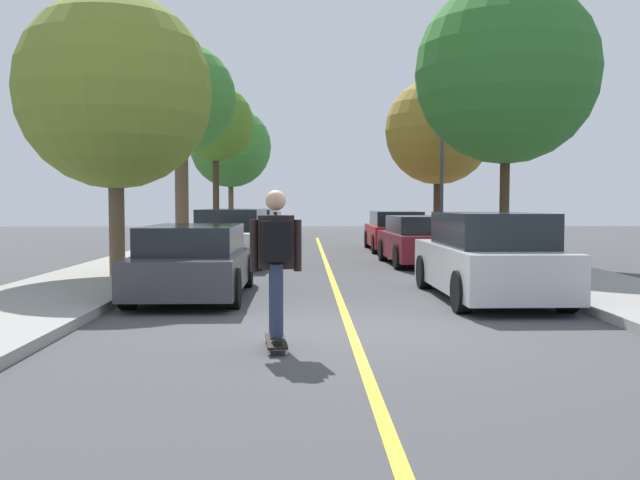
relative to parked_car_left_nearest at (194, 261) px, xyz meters
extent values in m
plane|color=#424244|center=(2.53, -3.24, -0.63)|extent=(80.00, 80.00, 0.00)
cube|color=gold|center=(2.53, 0.76, -0.63)|extent=(0.12, 39.20, 0.01)
cube|color=#38383D|center=(0.00, 0.02, -0.15)|extent=(1.76, 4.18, 0.61)
cube|color=black|center=(0.00, -0.04, 0.39)|extent=(1.55, 2.69, 0.47)
cylinder|color=black|center=(0.82, -1.36, -0.31)|extent=(0.22, 0.64, 0.64)
cylinder|color=black|center=(-0.80, -1.37, -0.31)|extent=(0.22, 0.64, 0.64)
cylinder|color=black|center=(0.80, 1.40, -0.31)|extent=(0.22, 0.64, 0.64)
cylinder|color=black|center=(-0.82, 1.39, -0.31)|extent=(0.22, 0.64, 0.64)
cube|color=white|center=(0.00, 6.49, -0.08)|extent=(1.92, 4.68, 0.74)
cube|color=black|center=(0.01, 6.66, 0.57)|extent=(1.66, 3.05, 0.56)
cylinder|color=black|center=(0.79, 4.85, -0.31)|extent=(0.24, 0.65, 0.64)
cylinder|color=black|center=(-0.88, 4.89, -0.31)|extent=(0.24, 0.65, 0.64)
cylinder|color=black|center=(0.88, 8.08, -0.31)|extent=(0.24, 0.65, 0.64)
cylinder|color=black|center=(-0.79, 8.13, -0.31)|extent=(0.24, 0.65, 0.64)
cube|color=white|center=(0.00, 12.85, -0.09)|extent=(1.73, 4.08, 0.72)
cube|color=black|center=(0.00, 13.03, 0.53)|extent=(1.51, 2.73, 0.52)
cylinder|color=black|center=(0.78, 11.52, -0.31)|extent=(0.22, 0.64, 0.64)
cylinder|color=black|center=(-0.80, 11.52, -0.31)|extent=(0.22, 0.64, 0.64)
cylinder|color=black|center=(0.80, 14.18, -0.31)|extent=(0.22, 0.64, 0.64)
cylinder|color=black|center=(-0.79, 14.19, -0.31)|extent=(0.22, 0.64, 0.64)
cube|color=maroon|center=(0.00, 19.49, -0.13)|extent=(1.93, 4.56, 0.63)
cube|color=black|center=(0.00, 19.57, 0.40)|extent=(1.66, 2.76, 0.45)
cylinder|color=black|center=(0.78, 17.91, -0.31)|extent=(0.24, 0.65, 0.64)
cylinder|color=black|center=(-0.88, 17.96, -0.31)|extent=(0.24, 0.65, 0.64)
cylinder|color=black|center=(0.88, 21.01, -0.31)|extent=(0.24, 0.65, 0.64)
cylinder|color=black|center=(-0.78, 21.07, -0.31)|extent=(0.24, 0.65, 0.64)
cube|color=#B7B7BC|center=(5.06, -0.35, -0.08)|extent=(1.77, 4.43, 0.74)
cube|color=black|center=(5.06, -0.56, 0.57)|extent=(1.54, 2.56, 0.57)
cylinder|color=black|center=(4.24, 1.14, -0.31)|extent=(0.23, 0.64, 0.64)
cylinder|color=black|center=(5.83, 1.16, -0.31)|extent=(0.23, 0.64, 0.64)
cylinder|color=black|center=(4.28, -1.87, -0.31)|extent=(0.23, 0.64, 0.64)
cylinder|color=black|center=(5.87, -1.85, -0.31)|extent=(0.23, 0.64, 0.64)
cube|color=maroon|center=(5.06, 6.26, -0.12)|extent=(1.94, 4.07, 0.67)
cube|color=black|center=(5.06, 6.19, 0.44)|extent=(1.67, 2.54, 0.45)
cylinder|color=black|center=(4.17, 7.54, -0.31)|extent=(0.24, 0.65, 0.64)
cylinder|color=black|center=(5.84, 7.60, -0.31)|extent=(0.24, 0.65, 0.64)
cylinder|color=black|center=(4.27, 4.93, -0.31)|extent=(0.24, 0.65, 0.64)
cylinder|color=black|center=(5.94, 4.99, -0.31)|extent=(0.24, 0.65, 0.64)
cube|color=maroon|center=(5.06, 11.79, -0.10)|extent=(1.78, 4.45, 0.70)
cube|color=black|center=(5.05, 11.54, 0.49)|extent=(1.56, 3.00, 0.48)
cylinder|color=black|center=(4.26, 13.31, -0.31)|extent=(0.23, 0.64, 0.64)
cylinder|color=black|center=(5.88, 13.29, -0.31)|extent=(0.23, 0.64, 0.64)
cylinder|color=black|center=(4.23, 10.28, -0.31)|extent=(0.23, 0.64, 0.64)
cylinder|color=black|center=(5.85, 10.26, -0.31)|extent=(0.23, 0.64, 0.64)
cylinder|color=brown|center=(-2.07, 2.75, 0.88)|extent=(0.33, 0.33, 2.75)
sphere|color=olive|center=(-2.07, 2.75, 3.36)|extent=(4.11, 4.11, 4.11)
cylinder|color=brown|center=(-2.07, 10.66, 1.42)|extent=(0.44, 0.44, 3.81)
sphere|color=#3D7F33|center=(-2.07, 10.66, 4.40)|extent=(3.57, 3.57, 3.57)
cylinder|color=#3D2D1E|center=(-2.07, 19.46, 1.50)|extent=(0.29, 0.29, 3.97)
sphere|color=#4C7A23|center=(-2.07, 19.46, 4.62)|extent=(3.44, 3.44, 3.44)
cylinder|color=brown|center=(-2.07, 25.88, 1.09)|extent=(0.28, 0.28, 3.17)
sphere|color=#3D7F33|center=(-2.07, 25.88, 4.06)|extent=(4.40, 4.40, 4.40)
cylinder|color=#3D2D1E|center=(7.12, 5.78, 1.34)|extent=(0.25, 0.25, 3.67)
sphere|color=#2D6B28|center=(7.12, 5.78, 4.37)|extent=(4.70, 4.70, 4.70)
cylinder|color=#3D2D1E|center=(7.12, 14.75, 1.12)|extent=(0.34, 0.34, 3.22)
sphere|color=olive|center=(7.12, 14.75, 3.79)|extent=(4.14, 4.14, 4.14)
cylinder|color=#B2140F|center=(6.56, 1.35, -0.22)|extent=(0.20, 0.20, 0.55)
sphere|color=#B2140F|center=(6.56, 1.35, 0.12)|extent=(0.18, 0.18, 0.18)
cylinder|color=#38383D|center=(6.81, 12.41, 1.79)|extent=(0.12, 0.12, 4.55)
cube|color=#EAE5C6|center=(6.81, 12.41, 4.18)|extent=(0.36, 0.24, 0.20)
cube|color=black|center=(1.61, -4.35, -0.54)|extent=(0.30, 0.86, 0.02)
cylinder|color=beige|center=(1.48, -4.02, -0.60)|extent=(0.03, 0.06, 0.06)
cylinder|color=beige|center=(1.67, -4.00, -0.60)|extent=(0.03, 0.06, 0.06)
cylinder|color=beige|center=(1.55, -4.70, -0.60)|extent=(0.03, 0.06, 0.06)
cylinder|color=beige|center=(1.73, -4.68, -0.60)|extent=(0.03, 0.06, 0.06)
cube|color=#99999E|center=(1.58, -4.01, -0.56)|extent=(0.10, 0.05, 0.02)
cube|color=#99999E|center=(1.64, -4.69, -0.56)|extent=(0.10, 0.05, 0.02)
cube|color=black|center=(1.59, -4.13, -0.50)|extent=(0.12, 0.27, 0.06)
cube|color=black|center=(1.63, -4.57, -0.50)|extent=(0.12, 0.27, 0.06)
cylinder|color=#283351|center=(1.60, -4.23, -0.06)|extent=(0.16, 0.16, 0.81)
cylinder|color=#283351|center=(1.62, -4.47, -0.06)|extent=(0.16, 0.16, 0.81)
cube|color=black|center=(1.61, -4.35, 0.58)|extent=(0.42, 0.26, 0.60)
sphere|color=tan|center=(1.61, -4.35, 1.05)|extent=(0.23, 0.23, 0.23)
cylinder|color=black|center=(1.36, -4.37, 0.54)|extent=(0.10, 0.10, 0.58)
cylinder|color=black|center=(1.85, -4.33, 0.54)|extent=(0.10, 0.10, 0.58)
cube|color=black|center=(1.63, -4.55, 0.60)|extent=(0.32, 0.21, 0.44)
camera|label=1|loc=(1.93, -12.11, 1.02)|focal=38.97mm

